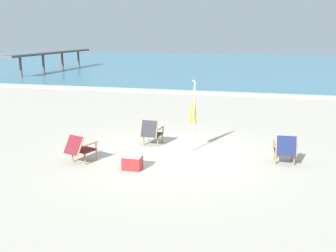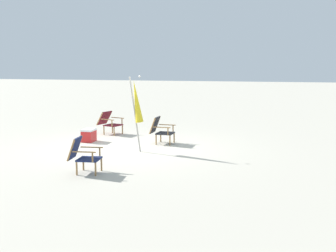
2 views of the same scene
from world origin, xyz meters
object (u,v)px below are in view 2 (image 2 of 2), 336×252
beach_chair_front_left (160,129)px  beach_chair_back_right (83,154)px  beach_chair_front_right (109,122)px  umbrella_furled_yellow (136,102)px  cooler_box (89,135)px

beach_chair_front_left → beach_chair_back_right: same height
beach_chair_front_left → beach_chair_front_right: beach_chair_front_left is taller
umbrella_furled_yellow → cooler_box: umbrella_furled_yellow is taller
beach_chair_back_right → cooler_box: bearing=-159.9°
beach_chair_front_right → beach_chair_back_right: bearing=13.3°
beach_chair_front_right → cooler_box: beach_chair_front_right is taller
cooler_box → umbrella_furled_yellow: bearing=57.7°
beach_chair_front_right → umbrella_furled_yellow: size_ratio=0.43×
beach_chair_front_left → cooler_box: beach_chair_front_left is taller
beach_chair_front_right → umbrella_furled_yellow: bearing=33.0°
umbrella_furled_yellow → beach_chair_back_right: bearing=-11.4°
beach_chair_front_left → beach_chair_front_right: size_ratio=0.89×
beach_chair_front_left → cooler_box: size_ratio=1.66×
beach_chair_back_right → beach_chair_front_right: (-5.33, -1.26, -0.01)m
beach_chair_back_right → beach_chair_front_left: bearing=167.7°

